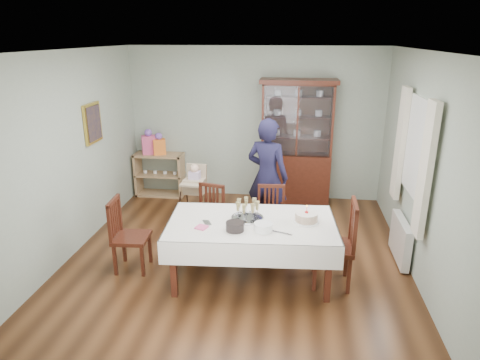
% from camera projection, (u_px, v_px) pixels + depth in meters
% --- Properties ---
extents(floor, '(5.00, 5.00, 0.00)m').
position_uv_depth(floor, '(236.00, 260.00, 5.74)').
color(floor, '#593319').
rests_on(floor, ground).
extents(room_shell, '(5.00, 5.00, 5.00)m').
position_uv_depth(room_shell, '(241.00, 127.00, 5.69)').
color(room_shell, '#9EAA99').
rests_on(room_shell, floor).
extents(dining_table, '(2.08, 1.29, 0.76)m').
position_uv_depth(dining_table, '(251.00, 250.00, 5.21)').
color(dining_table, '#481C12').
rests_on(dining_table, floor).
extents(china_cabinet, '(1.30, 0.48, 2.18)m').
position_uv_depth(china_cabinet, '(297.00, 141.00, 7.41)').
color(china_cabinet, '#481C12').
rests_on(china_cabinet, floor).
extents(sideboard, '(0.90, 0.38, 0.80)m').
position_uv_depth(sideboard, '(160.00, 175.00, 7.96)').
color(sideboard, tan).
rests_on(sideboard, floor).
extents(picture_frame, '(0.04, 0.48, 0.58)m').
position_uv_depth(picture_frame, '(93.00, 123.00, 6.23)').
color(picture_frame, gold).
rests_on(picture_frame, room_shell).
extents(window, '(0.04, 1.02, 1.22)m').
position_uv_depth(window, '(418.00, 148.00, 5.25)').
color(window, white).
rests_on(window, room_shell).
extents(curtain_left, '(0.07, 0.30, 1.55)m').
position_uv_depth(curtain_left, '(426.00, 171.00, 4.71)').
color(curtain_left, silver).
rests_on(curtain_left, room_shell).
extents(curtain_right, '(0.07, 0.30, 1.55)m').
position_uv_depth(curtain_right, '(400.00, 144.00, 5.87)').
color(curtain_right, silver).
rests_on(curtain_right, room_shell).
extents(radiator, '(0.10, 0.80, 0.55)m').
position_uv_depth(radiator, '(400.00, 239.00, 5.66)').
color(radiator, white).
rests_on(radiator, floor).
extents(chair_far_left, '(0.49, 0.49, 0.90)m').
position_uv_depth(chair_far_left, '(208.00, 230.00, 6.01)').
color(chair_far_left, '#481C12').
rests_on(chair_far_left, floor).
extents(chair_far_right, '(0.43, 0.43, 0.89)m').
position_uv_depth(chair_far_right, '(271.00, 231.00, 6.00)').
color(chair_far_right, '#481C12').
rests_on(chair_far_right, floor).
extents(chair_end_left, '(0.45, 0.45, 0.95)m').
position_uv_depth(chair_end_left, '(131.00, 249.00, 5.46)').
color(chair_end_left, '#481C12').
rests_on(chair_end_left, floor).
extents(chair_end_right, '(0.49, 0.49, 1.06)m').
position_uv_depth(chair_end_right, '(333.00, 260.00, 5.12)').
color(chair_end_right, '#481C12').
rests_on(chair_end_right, floor).
extents(woman, '(0.75, 0.62, 1.76)m').
position_uv_depth(woman, '(267.00, 177.00, 6.34)').
color(woman, black).
rests_on(woman, floor).
extents(high_chair, '(0.46, 0.46, 0.97)m').
position_uv_depth(high_chair, '(195.00, 200.00, 6.80)').
color(high_chair, black).
rests_on(high_chair, floor).
extents(champagne_tray, '(0.39, 0.39, 0.24)m').
position_uv_depth(champagne_tray, '(247.00, 214.00, 5.15)').
color(champagne_tray, silver).
rests_on(champagne_tray, dining_table).
extents(birthday_cake, '(0.31, 0.31, 0.21)m').
position_uv_depth(birthday_cake, '(306.00, 217.00, 5.07)').
color(birthday_cake, white).
rests_on(birthday_cake, dining_table).
extents(plate_stack_dark, '(0.28, 0.28, 0.10)m').
position_uv_depth(plate_stack_dark, '(235.00, 226.00, 4.85)').
color(plate_stack_dark, black).
rests_on(plate_stack_dark, dining_table).
extents(plate_stack_white, '(0.27, 0.27, 0.09)m').
position_uv_depth(plate_stack_white, '(263.00, 227.00, 4.84)').
color(plate_stack_white, white).
rests_on(plate_stack_white, dining_table).
extents(napkin_stack, '(0.16, 0.16, 0.02)m').
position_uv_depth(napkin_stack, '(201.00, 227.00, 4.93)').
color(napkin_stack, '#DC5183').
rests_on(napkin_stack, dining_table).
extents(cutlery, '(0.16, 0.18, 0.01)m').
position_uv_depth(cutlery, '(204.00, 222.00, 5.06)').
color(cutlery, silver).
rests_on(cutlery, dining_table).
extents(cake_knife, '(0.29, 0.13, 0.01)m').
position_uv_depth(cake_knife, '(280.00, 232.00, 4.81)').
color(cake_knife, silver).
rests_on(cake_knife, dining_table).
extents(gift_bag_pink, '(0.29, 0.24, 0.46)m').
position_uv_depth(gift_bag_pink, '(149.00, 143.00, 7.77)').
color(gift_bag_pink, '#DC5183').
rests_on(gift_bag_pink, sideboard).
extents(gift_bag_orange, '(0.26, 0.23, 0.40)m').
position_uv_depth(gift_bag_orange, '(159.00, 145.00, 7.76)').
color(gift_bag_orange, orange).
rests_on(gift_bag_orange, sideboard).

